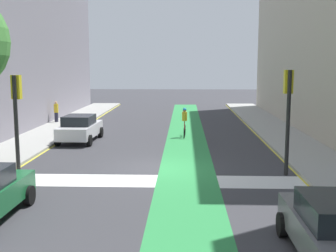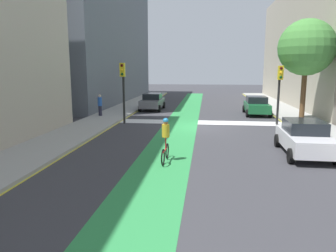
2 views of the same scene
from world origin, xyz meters
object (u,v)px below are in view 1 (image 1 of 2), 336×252
object	(u,v)px
traffic_signal_near_right	(288,102)
cyclist_in_lane	(185,122)
car_white_left_far	(80,128)
traffic_signal_near_left	(17,106)
pedestrian_sidewalk_left_a	(56,111)

from	to	relation	value
traffic_signal_near_right	cyclist_in_lane	xyz separation A→B (m)	(-4.17, 9.07, -2.04)
car_white_left_far	traffic_signal_near_left	bearing A→B (deg)	-93.60
traffic_signal_near_right	pedestrian_sidewalk_left_a	distance (m)	20.41
traffic_signal_near_left	car_white_left_far	size ratio (longest dim) A/B	0.97
traffic_signal_near_left	cyclist_in_lane	size ratio (longest dim) A/B	2.21
cyclist_in_lane	pedestrian_sidewalk_left_a	distance (m)	11.32
car_white_left_far	pedestrian_sidewalk_left_a	xyz separation A→B (m)	(-3.64, 7.46, 0.15)
cyclist_in_lane	pedestrian_sidewalk_left_a	world-z (taller)	cyclist_in_lane
traffic_signal_near_left	car_white_left_far	bearing A→B (deg)	86.40
traffic_signal_near_right	traffic_signal_near_left	xyz separation A→B (m)	(-10.85, -0.80, -0.13)
cyclist_in_lane	traffic_signal_near_right	bearing A→B (deg)	-65.28
traffic_signal_near_left	car_white_left_far	world-z (taller)	traffic_signal_near_left
traffic_signal_near_left	pedestrian_sidewalk_left_a	bearing A→B (deg)	101.39
traffic_signal_near_right	traffic_signal_near_left	world-z (taller)	traffic_signal_near_right
traffic_signal_near_left	cyclist_in_lane	xyz separation A→B (m)	(6.67, 9.87, -1.91)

